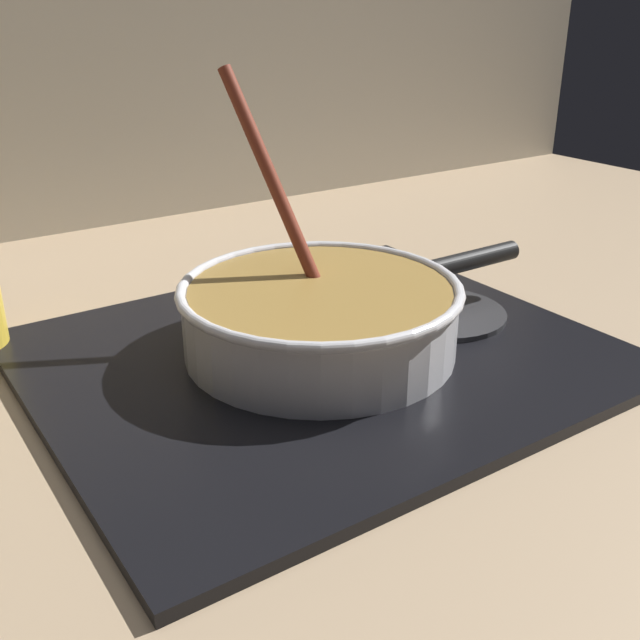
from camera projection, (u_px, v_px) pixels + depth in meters
name	position (u px, v px, depth m)	size (l,w,h in m)	color
ground	(326.00, 500.00, 0.59)	(2.40, 1.60, 0.04)	#9E8466
backsplash_wall	(17.00, 51.00, 1.07)	(2.40, 0.02, 0.55)	#B2A893
hob_plate	(320.00, 356.00, 0.76)	(0.56, 0.48, 0.01)	black
burner_ring	(320.00, 347.00, 0.76)	(0.19, 0.19, 0.01)	#592D0C
spare_burner	(440.00, 313.00, 0.84)	(0.15, 0.15, 0.01)	#262628
cooking_pan	(321.00, 315.00, 0.75)	(0.42, 0.29, 0.27)	silver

